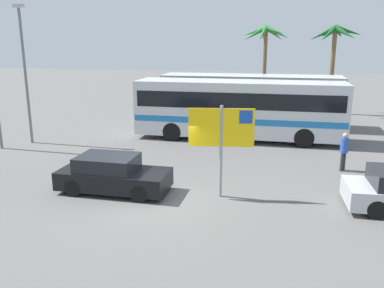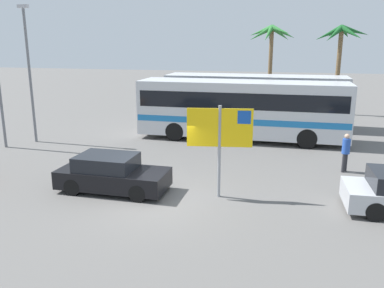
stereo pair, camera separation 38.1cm
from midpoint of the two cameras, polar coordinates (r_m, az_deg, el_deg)
The scene contains 9 objects.
ground at distance 13.76m, azimuth -4.53°, elevation -7.99°, with size 120.00×120.00×0.00m, color #605E5B.
bus_front_coach at distance 21.89m, azimuth 7.61°, elevation 5.23°, with size 11.12×2.60×3.17m.
bus_rear_coach at distance 25.74m, azimuth 9.29°, elevation 6.54°, with size 11.12×2.60×3.17m.
ferry_sign at distance 13.39m, azimuth 4.99°, elevation 1.80°, with size 2.18×0.38×3.20m.
car_black at distance 14.59m, azimuth -10.65°, elevation -4.22°, with size 3.94×1.71×1.32m.
pedestrian_near_sign at distance 17.56m, azimuth 21.67°, elevation -0.76°, with size 0.32×0.32×1.61m.
lamp_post_left_side at distance 22.47m, azimuth -21.74°, elevation 9.84°, with size 0.56×0.20×7.00m.
palm_tree_seaside at distance 31.20m, azimuth 20.77°, elevation 13.49°, with size 3.82×3.44×6.37m.
palm_tree_inland at distance 33.68m, azimuth 11.62°, elevation 14.36°, with size 3.82×3.67×6.52m.
Camera 2 is at (4.22, -12.03, 5.25)m, focal length 37.40 mm.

